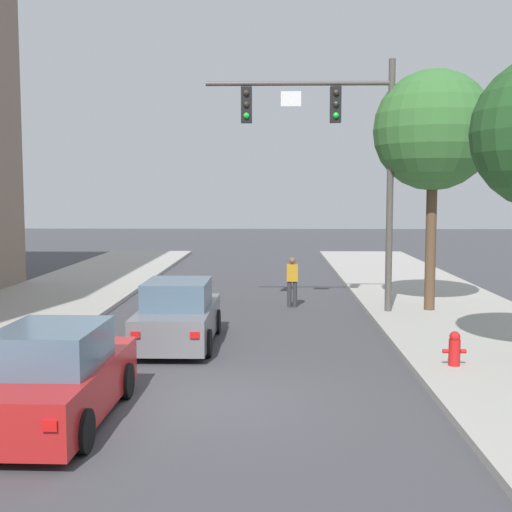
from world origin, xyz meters
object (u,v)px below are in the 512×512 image
car_following_red (55,379)px  pedestrian_crossing_road (292,279)px  traffic_signal_mast (339,140)px  street_tree_second (433,131)px  car_lead_grey (178,316)px  fire_hydrant (455,349)px

car_following_red → pedestrian_crossing_road: 12.02m
traffic_signal_mast → pedestrian_crossing_road: bearing=131.3°
pedestrian_crossing_road → street_tree_second: street_tree_second is taller
car_lead_grey → car_following_red: (-1.18, -5.69, 0.00)m
car_following_red → pedestrian_crossing_road: bearing=69.9°
pedestrian_crossing_road → street_tree_second: (4.18, -1.24, 4.65)m
street_tree_second → car_lead_grey: bearing=-148.5°
pedestrian_crossing_road → fire_hydrant: 8.65m
traffic_signal_mast → car_lead_grey: (-4.27, -4.09, -4.57)m
traffic_signal_mast → street_tree_second: 2.88m
fire_hydrant → street_tree_second: street_tree_second is taller
street_tree_second → fire_hydrant: bearing=-98.7°
car_following_red → street_tree_second: 13.90m
car_lead_grey → fire_hydrant: car_lead_grey is taller
traffic_signal_mast → car_following_red: 12.09m
car_lead_grey → fire_hydrant: size_ratio=5.90×
pedestrian_crossing_road → car_lead_grey: bearing=-117.7°
street_tree_second → traffic_signal_mast: bearing=-174.5°
car_following_red → fire_hydrant: 7.95m
pedestrian_crossing_road → street_tree_second: size_ratio=0.23×
traffic_signal_mast → street_tree_second: bearing=5.5°
fire_hydrant → traffic_signal_mast: bearing=105.4°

